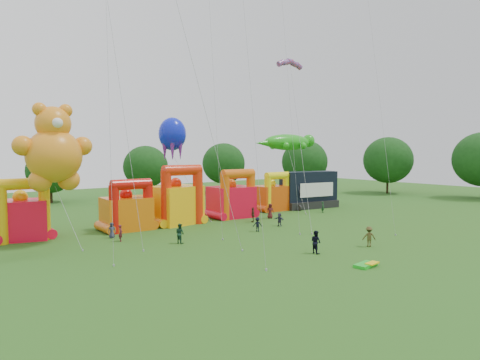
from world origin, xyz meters
TOP-DOWN VIEW (x-y plane):
  - ground at (0.00, 0.00)m, footprint 160.00×160.00m
  - tree_ring at (-1.17, 0.61)m, footprint 122.80×124.89m
  - bouncy_castle_0 at (-18.09, 27.52)m, footprint 5.63×4.95m
  - bouncy_castle_1 at (-7.82, 26.13)m, footprint 5.11×4.18m
  - bouncy_castle_2 at (-1.55, 26.26)m, footprint 6.10×5.24m
  - bouncy_castle_3 at (6.66, 26.34)m, footprint 5.66×4.69m
  - bouncy_castle_4 at (15.02, 27.92)m, footprint 4.73×3.85m
  - stage_trailer at (21.44, 26.75)m, footprint 9.25×4.64m
  - teddy_bear_kite at (-15.87, 22.99)m, footprint 6.99×6.80m
  - gecko_kite at (19.25, 27.61)m, footprint 12.51×11.35m
  - octopus_kite at (1.20, 29.40)m, footprint 3.59×8.30m
  - parafoil_kites at (3.39, 16.02)m, footprint 27.77×12.01m
  - diamond_kites at (0.26, 13.71)m, footprint 29.99×17.25m
  - folded_kite_bundle at (0.61, 1.05)m, footprint 2.12×1.31m
  - spectator_0 at (-10.78, 22.97)m, footprint 0.81×0.57m
  - spectator_1 at (-10.69, 20.93)m, footprint 0.59×0.69m
  - spectator_2 at (-6.59, 16.69)m, footprint 0.91×1.06m
  - spectator_3 at (2.97, 16.76)m, footprint 1.14×0.93m
  - spectator_4 at (6.39, 21.75)m, footprint 1.00×1.10m
  - spectator_5 at (7.10, 17.75)m, footprint 0.58×1.45m
  - spectator_6 at (9.95, 22.60)m, footprint 1.11×0.99m
  - spectator_7 at (19.23, 21.92)m, footprint 0.67×0.59m
  - spectator_8 at (0.66, 6.22)m, footprint 0.82×1.01m
  - spectator_9 at (6.41, 5.02)m, footprint 1.37×1.27m

SIDE VIEW (x-z plane):
  - ground at x=0.00m, z-range 0.00..0.00m
  - folded_kite_bundle at x=0.61m, z-range -0.02..0.29m
  - spectator_5 at x=7.10m, z-range 0.00..1.53m
  - spectator_3 at x=2.97m, z-range 0.00..1.54m
  - spectator_7 at x=19.23m, z-range 0.00..1.56m
  - spectator_0 at x=-10.78m, z-range 0.00..1.56m
  - spectator_1 at x=-10.69m, z-range 0.00..1.61m
  - spectator_4 at x=6.39m, z-range 0.00..1.80m
  - spectator_9 at x=6.41m, z-range 0.00..1.85m
  - spectator_2 at x=-6.59m, z-range 0.00..1.88m
  - spectator_6 at x=9.95m, z-range 0.00..1.92m
  - spectator_8 at x=0.66m, z-range 0.00..1.96m
  - bouncy_castle_1 at x=-7.82m, z-range -0.68..5.01m
  - bouncy_castle_4 at x=15.02m, z-range -0.66..5.00m
  - bouncy_castle_0 at x=-18.09m, z-range -0.73..5.39m
  - bouncy_castle_3 at x=6.66m, z-range -0.77..5.58m
  - bouncy_castle_2 at x=-1.55m, z-range -0.86..6.22m
  - stage_trailer at x=21.44m, z-range -0.10..5.48m
  - gecko_kite at x=19.25m, z-range -0.25..11.20m
  - tree_ring at x=-1.17m, z-range 0.22..12.30m
  - octopus_kite at x=1.20m, z-range 0.02..13.14m
  - teddy_bear_kite at x=-15.87m, z-range 1.26..14.41m
  - parafoil_kites at x=3.39m, z-range -3.17..25.18m
  - diamond_kites at x=0.26m, z-range -1.97..32.10m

